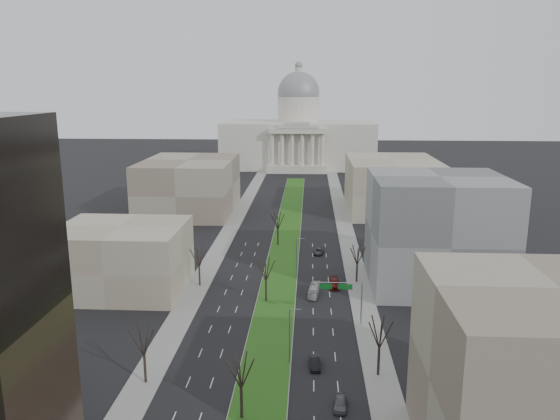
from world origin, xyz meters
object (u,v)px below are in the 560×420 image
(car_black, at_px, (315,363))
(box_van, at_px, (314,290))
(car_grey_far, at_px, (319,251))
(car_red, at_px, (334,283))
(car_grey_near, at_px, (340,403))

(car_black, bearing_deg, box_van, 87.80)
(car_black, height_order, car_grey_far, car_black)
(car_black, distance_m, car_red, 35.14)
(car_grey_near, distance_m, car_black, 11.37)
(box_van, bearing_deg, car_grey_far, 94.27)
(car_black, xyz_separation_m, car_red, (4.46, 34.86, 0.09))
(car_red, distance_m, car_grey_far, 23.98)
(car_black, height_order, car_red, car_red)
(car_black, relative_size, car_red, 0.79)
(car_red, bearing_deg, car_black, -96.68)
(car_red, bearing_deg, car_grey_far, 98.02)
(car_grey_far, xyz_separation_m, box_van, (-1.37, -28.63, 0.36))
(car_grey_near, height_order, car_red, car_red)
(car_grey_near, bearing_deg, car_black, 112.50)
(car_red, distance_m, box_van, 6.60)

